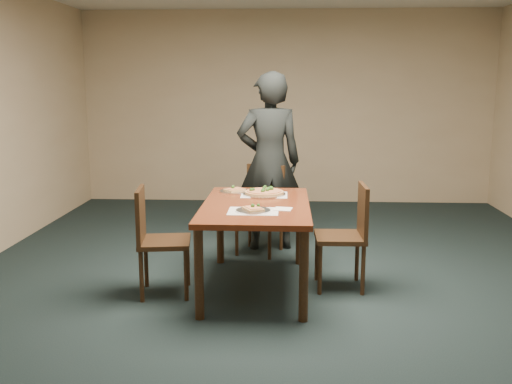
{
  "coord_description": "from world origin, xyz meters",
  "views": [
    {
      "loc": [
        -0.0,
        -4.47,
        1.75
      ],
      "look_at": [
        -0.25,
        0.25,
        0.85
      ],
      "focal_mm": 40.0,
      "sensor_mm": 36.0,
      "label": 1
    }
  ],
  "objects_px": {
    "chair_left": "(155,235)",
    "diner": "(269,162)",
    "pizza_pan": "(264,192)",
    "chair_far": "(262,203)",
    "dining_table": "(256,214)",
    "chair_right": "(349,230)",
    "slice_plate_far": "(235,190)",
    "slice_plate_near": "(253,210)"
  },
  "relations": [
    {
      "from": "chair_left",
      "to": "diner",
      "type": "xyz_separation_m",
      "value": [
        0.91,
        1.44,
        0.42
      ]
    },
    {
      "from": "pizza_pan",
      "to": "diner",
      "type": "bearing_deg",
      "value": 88.8
    },
    {
      "from": "chair_left",
      "to": "chair_far",
      "type": "bearing_deg",
      "value": -40.56
    },
    {
      "from": "dining_table",
      "to": "pizza_pan",
      "type": "relative_size",
      "value": 3.84
    },
    {
      "from": "chair_right",
      "to": "slice_plate_far",
      "type": "distance_m",
      "value": 1.16
    },
    {
      "from": "slice_plate_near",
      "to": "slice_plate_far",
      "type": "xyz_separation_m",
      "value": [
        -0.22,
        0.83,
        -0.0
      ]
    },
    {
      "from": "dining_table",
      "to": "slice_plate_far",
      "type": "distance_m",
      "value": 0.59
    },
    {
      "from": "chair_right",
      "to": "diner",
      "type": "height_order",
      "value": "diner"
    },
    {
      "from": "slice_plate_near",
      "to": "chair_far",
      "type": "bearing_deg",
      "value": 89.6
    },
    {
      "from": "chair_far",
      "to": "pizza_pan",
      "type": "distance_m",
      "value": 0.78
    },
    {
      "from": "chair_far",
      "to": "slice_plate_near",
      "type": "xyz_separation_m",
      "value": [
        -0.01,
        -1.42,
        0.25
      ]
    },
    {
      "from": "dining_table",
      "to": "diner",
      "type": "bearing_deg",
      "value": 86.65
    },
    {
      "from": "chair_far",
      "to": "slice_plate_far",
      "type": "xyz_separation_m",
      "value": [
        -0.23,
        -0.59,
        0.25
      ]
    },
    {
      "from": "dining_table",
      "to": "slice_plate_far",
      "type": "relative_size",
      "value": 5.36
    },
    {
      "from": "chair_left",
      "to": "slice_plate_near",
      "type": "xyz_separation_m",
      "value": [
        0.83,
        -0.11,
        0.25
      ]
    },
    {
      "from": "dining_table",
      "to": "slice_plate_far",
      "type": "height_order",
      "value": "slice_plate_far"
    },
    {
      "from": "chair_far",
      "to": "diner",
      "type": "height_order",
      "value": "diner"
    },
    {
      "from": "slice_plate_far",
      "to": "dining_table",
      "type": "bearing_deg",
      "value": -66.52
    },
    {
      "from": "chair_left",
      "to": "diner",
      "type": "height_order",
      "value": "diner"
    },
    {
      "from": "chair_right",
      "to": "slice_plate_far",
      "type": "height_order",
      "value": "chair_right"
    },
    {
      "from": "dining_table",
      "to": "pizza_pan",
      "type": "xyz_separation_m",
      "value": [
        0.06,
        0.39,
        0.11
      ]
    },
    {
      "from": "chair_right",
      "to": "slice_plate_near",
      "type": "xyz_separation_m",
      "value": [
        -0.8,
        -0.35,
        0.25
      ]
    },
    {
      "from": "diner",
      "to": "chair_left",
      "type": "bearing_deg",
      "value": 47.56
    },
    {
      "from": "chair_far",
      "to": "chair_right",
      "type": "distance_m",
      "value": 1.33
    },
    {
      "from": "chair_left",
      "to": "diner",
      "type": "relative_size",
      "value": 0.49
    },
    {
      "from": "dining_table",
      "to": "chair_left",
      "type": "relative_size",
      "value": 1.65
    },
    {
      "from": "chair_left",
      "to": "diner",
      "type": "bearing_deg",
      "value": -40.15
    },
    {
      "from": "dining_table",
      "to": "pizza_pan",
      "type": "height_order",
      "value": "pizza_pan"
    },
    {
      "from": "chair_far",
      "to": "diner",
      "type": "xyz_separation_m",
      "value": [
        0.07,
        0.13,
        0.42
      ]
    },
    {
      "from": "chair_left",
      "to": "slice_plate_far",
      "type": "xyz_separation_m",
      "value": [
        0.6,
        0.72,
        0.25
      ]
    },
    {
      "from": "chair_right",
      "to": "chair_left",
      "type": "bearing_deg",
      "value": -82.78
    },
    {
      "from": "dining_table",
      "to": "chair_far",
      "type": "distance_m",
      "value": 1.13
    },
    {
      "from": "chair_left",
      "to": "pizza_pan",
      "type": "height_order",
      "value": "chair_left"
    },
    {
      "from": "chair_far",
      "to": "chair_right",
      "type": "xyz_separation_m",
      "value": [
        0.79,
        -1.07,
        0.0
      ]
    },
    {
      "from": "dining_table",
      "to": "slice_plate_far",
      "type": "bearing_deg",
      "value": 113.48
    },
    {
      "from": "pizza_pan",
      "to": "chair_right",
      "type": "bearing_deg",
      "value": -24.13
    },
    {
      "from": "dining_table",
      "to": "chair_right",
      "type": "bearing_deg",
      "value": 3.84
    },
    {
      "from": "diner",
      "to": "pizza_pan",
      "type": "height_order",
      "value": "diner"
    },
    {
      "from": "chair_far",
      "to": "slice_plate_near",
      "type": "bearing_deg",
      "value": -72.0
    },
    {
      "from": "pizza_pan",
      "to": "dining_table",
      "type": "bearing_deg",
      "value": -98.13
    },
    {
      "from": "chair_far",
      "to": "chair_left",
      "type": "bearing_deg",
      "value": -104.28
    },
    {
      "from": "chair_left",
      "to": "slice_plate_near",
      "type": "relative_size",
      "value": 3.25
    }
  ]
}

